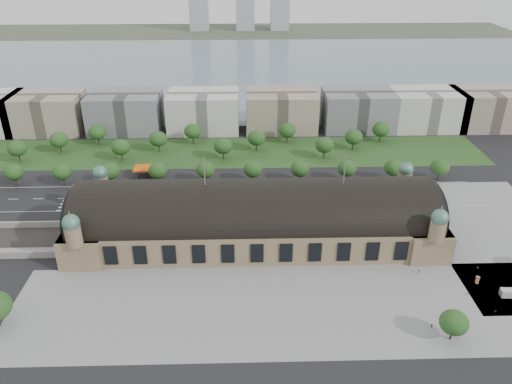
{
  "coord_description": "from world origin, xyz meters",
  "views": [
    {
      "loc": [
        -4.63,
        -176.49,
        114.1
      ],
      "look_at": [
        0.61,
        15.52,
        14.0
      ],
      "focal_mm": 35.0,
      "sensor_mm": 36.0,
      "label": 1
    }
  ],
  "objects_px": {
    "traffic_car_1": "(116,194)",
    "parked_car_5": "(188,213)",
    "petrol_station": "(151,168)",
    "pedestrian_4": "(432,326)",
    "parked_car_2": "(142,209)",
    "pedestrian_2": "(478,268)",
    "parked_car_3": "(177,209)",
    "bus_mid": "(258,203)",
    "traffic_car_2": "(138,207)",
    "pedestrian_1": "(468,293)",
    "van_east": "(509,293)",
    "parked_car_4": "(185,213)",
    "pedestrian_0": "(419,272)",
    "parked_car_0": "(116,210)",
    "pedestrian_3": "(495,312)",
    "traffic_car_6": "(391,203)",
    "bus_east": "(326,203)",
    "parked_car_1": "(117,210)",
    "advertising_column": "(477,280)",
    "bus_west": "(268,204)",
    "parked_car_6": "(206,209)",
    "traffic_car_3": "(189,194)",
    "traffic_car_4": "(280,196)"
  },
  "relations": [
    {
      "from": "traffic_car_4",
      "to": "bus_east",
      "type": "xyz_separation_m",
      "value": [
        21.12,
        -9.68,
        0.96
      ]
    },
    {
      "from": "traffic_car_1",
      "to": "parked_car_0",
      "type": "distance_m",
      "value": 16.35
    },
    {
      "from": "traffic_car_1",
      "to": "advertising_column",
      "type": "distance_m",
      "value": 164.68
    },
    {
      "from": "advertising_column",
      "to": "pedestrian_4",
      "type": "height_order",
      "value": "advertising_column"
    },
    {
      "from": "traffic_car_1",
      "to": "traffic_car_2",
      "type": "distance_m",
      "value": 19.12
    },
    {
      "from": "traffic_car_2",
      "to": "bus_mid",
      "type": "xyz_separation_m",
      "value": [
        55.95,
        1.21,
        0.79
      ]
    },
    {
      "from": "parked_car_4",
      "to": "bus_east",
      "type": "bearing_deg",
      "value": 63.44
    },
    {
      "from": "parked_car_5",
      "to": "parked_car_4",
      "type": "bearing_deg",
      "value": -108.2
    },
    {
      "from": "bus_east",
      "to": "van_east",
      "type": "relative_size",
      "value": 1.87
    },
    {
      "from": "traffic_car_6",
      "to": "pedestrian_4",
      "type": "bearing_deg",
      "value": -2.28
    },
    {
      "from": "traffic_car_1",
      "to": "traffic_car_6",
      "type": "bearing_deg",
      "value": -90.5
    },
    {
      "from": "parked_car_2",
      "to": "pedestrian_4",
      "type": "distance_m",
      "value": 134.04
    },
    {
      "from": "bus_mid",
      "to": "pedestrian_3",
      "type": "xyz_separation_m",
      "value": [
        77.75,
        -76.86,
        -0.68
      ]
    },
    {
      "from": "parked_car_3",
      "to": "bus_west",
      "type": "height_order",
      "value": "bus_west"
    },
    {
      "from": "traffic_car_6",
      "to": "bus_west",
      "type": "relative_size",
      "value": 0.44
    },
    {
      "from": "traffic_car_1",
      "to": "parked_car_1",
      "type": "distance_m",
      "value": 16.45
    },
    {
      "from": "pedestrian_2",
      "to": "parked_car_5",
      "type": "bearing_deg",
      "value": 23.4
    },
    {
      "from": "parked_car_3",
      "to": "pedestrian_3",
      "type": "xyz_separation_m",
      "value": [
        115.08,
        -73.56,
        0.03
      ]
    },
    {
      "from": "parked_car_3",
      "to": "parked_car_6",
      "type": "relative_size",
      "value": 0.96
    },
    {
      "from": "van_east",
      "to": "parked_car_4",
      "type": "bearing_deg",
      "value": 156.64
    },
    {
      "from": "parked_car_4",
      "to": "parked_car_5",
      "type": "relative_size",
      "value": 0.94
    },
    {
      "from": "parked_car_2",
      "to": "pedestrian_1",
      "type": "distance_m",
      "value": 141.35
    },
    {
      "from": "traffic_car_6",
      "to": "advertising_column",
      "type": "bearing_deg",
      "value": 18.3
    },
    {
      "from": "pedestrian_4",
      "to": "traffic_car_3",
      "type": "bearing_deg",
      "value": -78.61
    },
    {
      "from": "pedestrian_3",
      "to": "pedestrian_1",
      "type": "bearing_deg",
      "value": -56.04
    },
    {
      "from": "traffic_car_1",
      "to": "parked_car_5",
      "type": "relative_size",
      "value": 0.73
    },
    {
      "from": "parked_car_1",
      "to": "petrol_station",
      "type": "bearing_deg",
      "value": 127.73
    },
    {
      "from": "parked_car_0",
      "to": "parked_car_1",
      "type": "xyz_separation_m",
      "value": [
        0.43,
        0.0,
        -0.15
      ]
    },
    {
      "from": "traffic_car_4",
      "to": "advertising_column",
      "type": "xyz_separation_m",
      "value": [
        67.44,
        -68.94,
        0.69
      ]
    },
    {
      "from": "parked_car_3",
      "to": "pedestrian_1",
      "type": "bearing_deg",
      "value": 26.6
    },
    {
      "from": "traffic_car_1",
      "to": "pedestrian_0",
      "type": "bearing_deg",
      "value": -112.5
    },
    {
      "from": "traffic_car_3",
      "to": "parked_car_1",
      "type": "relative_size",
      "value": 0.94
    },
    {
      "from": "parked_car_0",
      "to": "parked_car_2",
      "type": "xyz_separation_m",
      "value": [
        12.01,
        0.0,
        -0.05
      ]
    },
    {
      "from": "advertising_column",
      "to": "pedestrian_2",
      "type": "xyz_separation_m",
      "value": [
        3.84,
        8.26,
        -0.67
      ]
    },
    {
      "from": "traffic_car_2",
      "to": "parked_car_3",
      "type": "relative_size",
      "value": 1.1
    },
    {
      "from": "parked_car_3",
      "to": "bus_mid",
      "type": "height_order",
      "value": "bus_mid"
    },
    {
      "from": "bus_west",
      "to": "pedestrian_0",
      "type": "height_order",
      "value": "bus_west"
    },
    {
      "from": "petrol_station",
      "to": "pedestrian_4",
      "type": "bearing_deg",
      "value": -47.63
    },
    {
      "from": "parked_car_5",
      "to": "pedestrian_0",
      "type": "distance_m",
      "value": 102.68
    },
    {
      "from": "parked_car_5",
      "to": "bus_mid",
      "type": "height_order",
      "value": "bus_mid"
    },
    {
      "from": "petrol_station",
      "to": "parked_car_3",
      "type": "distance_m",
      "value": 44.32
    },
    {
      "from": "parked_car_0",
      "to": "pedestrian_1",
      "type": "relative_size",
      "value": 2.73
    },
    {
      "from": "parked_car_6",
      "to": "bus_mid",
      "type": "bearing_deg",
      "value": 75.66
    },
    {
      "from": "bus_west",
      "to": "van_east",
      "type": "relative_size",
      "value": 1.77
    },
    {
      "from": "pedestrian_2",
      "to": "traffic_car_3",
      "type": "bearing_deg",
      "value": 15.89
    },
    {
      "from": "parked_car_3",
      "to": "pedestrian_2",
      "type": "relative_size",
      "value": 2.8
    },
    {
      "from": "parked_car_3",
      "to": "pedestrian_0",
      "type": "xyz_separation_m",
      "value": [
        96.4,
        -51.06,
        0.13
      ]
    },
    {
      "from": "bus_mid",
      "to": "pedestrian_2",
      "type": "bearing_deg",
      "value": -125.42
    },
    {
      "from": "traffic_car_2",
      "to": "pedestrian_4",
      "type": "relative_size",
      "value": 3.37
    },
    {
      "from": "parked_car_5",
      "to": "parked_car_6",
      "type": "xyz_separation_m",
      "value": [
        7.86,
        3.76,
        -0.02
      ]
    }
  ]
}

